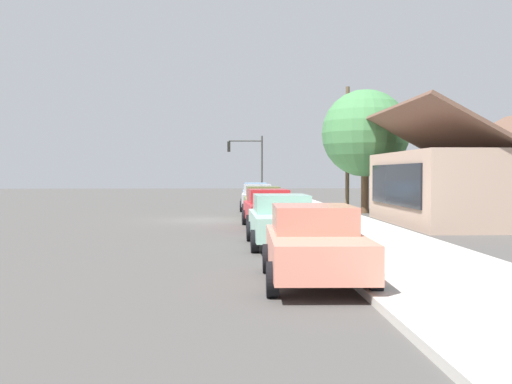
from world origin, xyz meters
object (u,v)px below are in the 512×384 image
(car_coral, at_px, (315,244))
(shade_tree, at_px, (365,133))
(car_cherry, at_px, (269,208))
(car_silver, at_px, (257,197))
(utility_pole_wooden, at_px, (347,146))
(car_olive, at_px, (263,202))
(fire_hydrant_red, at_px, (318,223))
(traffic_light_main, at_px, (248,158))
(car_skyblue, at_px, (256,194))
(car_seafoam, at_px, (282,220))

(car_coral, height_order, shade_tree, shade_tree)
(car_cherry, xyz_separation_m, shade_tree, (-8.71, 6.04, 3.70))
(car_silver, height_order, utility_pole_wooden, utility_pole_wooden)
(car_silver, xyz_separation_m, car_olive, (6.11, 0.01, -0.00))
(car_olive, bearing_deg, car_coral, -0.18)
(car_silver, relative_size, fire_hydrant_red, 6.72)
(shade_tree, bearing_deg, car_silver, -115.92)
(car_cherry, xyz_separation_m, utility_pole_wooden, (-11.19, 5.52, 3.11))
(shade_tree, xyz_separation_m, fire_hydrant_red, (12.51, -4.52, -4.02))
(shade_tree, distance_m, fire_hydrant_red, 13.89)
(car_olive, bearing_deg, traffic_light_main, -179.58)
(car_skyblue, xyz_separation_m, traffic_light_main, (-4.55, -0.36, 2.68))
(car_olive, xyz_separation_m, car_cherry, (5.50, -0.08, 0.00))
(car_coral, bearing_deg, traffic_light_main, -177.79)
(car_coral, xyz_separation_m, shade_tree, (-21.24, 5.90, 3.70))
(shade_tree, distance_m, traffic_light_main, 14.84)
(car_skyblue, height_order, utility_pole_wooden, utility_pole_wooden)
(fire_hydrant_red, bearing_deg, shade_tree, 160.14)
(car_seafoam, relative_size, traffic_light_main, 0.90)
(car_silver, distance_m, fire_hydrant_red, 15.48)
(car_silver, bearing_deg, shade_tree, 66.16)
(car_skyblue, height_order, car_olive, same)
(shade_tree, bearing_deg, car_olive, -61.66)
(car_cherry, xyz_separation_m, traffic_light_main, (-22.16, -0.14, 2.67))
(car_skyblue, relative_size, car_olive, 1.06)
(car_skyblue, height_order, fire_hydrant_red, car_skyblue)
(car_coral, bearing_deg, car_silver, -178.09)
(car_olive, distance_m, fire_hydrant_red, 9.41)
(car_olive, relative_size, shade_tree, 0.64)
(car_olive, bearing_deg, fire_hydrant_red, 8.41)
(car_silver, height_order, car_coral, same)
(shade_tree, height_order, traffic_light_main, shade_tree)
(car_skyblue, bearing_deg, fire_hydrant_red, 3.90)
(car_silver, bearing_deg, car_coral, 2.24)
(utility_pole_wooden, bearing_deg, car_seafoam, -17.52)
(traffic_light_main, bearing_deg, car_seafoam, 0.31)
(car_silver, bearing_deg, car_skyblue, -179.31)
(car_cherry, xyz_separation_m, fire_hydrant_red, (3.80, 1.52, -0.32))
(shade_tree, relative_size, fire_hydrant_red, 9.85)
(car_seafoam, bearing_deg, fire_hydrant_red, 147.63)
(car_cherry, relative_size, car_coral, 1.12)
(car_coral, bearing_deg, shade_tree, 166.23)
(car_olive, bearing_deg, car_skyblue, 179.01)
(car_seafoam, xyz_separation_m, car_coral, (6.28, 0.13, -0.00))
(car_coral, distance_m, traffic_light_main, 34.79)
(car_skyblue, bearing_deg, utility_pole_wooden, 39.96)
(car_cherry, height_order, traffic_light_main, traffic_light_main)
(car_cherry, bearing_deg, shade_tree, 143.24)
(car_seafoam, bearing_deg, traffic_light_main, 179.52)
(car_olive, relative_size, traffic_light_main, 0.86)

